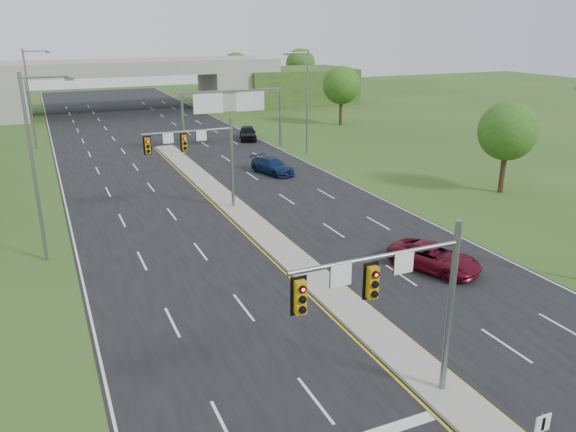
{
  "coord_description": "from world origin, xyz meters",
  "views": [
    {
      "loc": [
        -12.83,
        -14.3,
        13.41
      ],
      "look_at": [
        -0.47,
        13.56,
        3.0
      ],
      "focal_mm": 35.0,
      "sensor_mm": 36.0,
      "label": 1
    }
  ],
  "objects_px": {
    "overpass": "(122,90)",
    "car_far_a": "(435,257)",
    "signal_mast_far": "(202,151)",
    "sign_gantry": "(232,104)",
    "signal_mast_near": "(402,293)",
    "car_far_b": "(272,166)",
    "car_far_c": "(248,133)"
  },
  "relations": [
    {
      "from": "sign_gantry",
      "to": "car_far_c",
      "type": "xyz_separation_m",
      "value": [
        3.72,
        5.27,
        -4.39
      ]
    },
    {
      "from": "signal_mast_near",
      "to": "car_far_b",
      "type": "relative_size",
      "value": 1.4
    },
    {
      "from": "car_far_a",
      "to": "car_far_b",
      "type": "distance_m",
      "value": 24.19
    },
    {
      "from": "signal_mast_far",
      "to": "car_far_b",
      "type": "relative_size",
      "value": 1.4
    },
    {
      "from": "car_far_a",
      "to": "car_far_c",
      "type": "distance_m",
      "value": 40.92
    },
    {
      "from": "overpass",
      "to": "car_far_b",
      "type": "distance_m",
      "value": 46.97
    },
    {
      "from": "signal_mast_far",
      "to": "car_far_a",
      "type": "bearing_deg",
      "value": -59.35
    },
    {
      "from": "signal_mast_near",
      "to": "sign_gantry",
      "type": "relative_size",
      "value": 0.6
    },
    {
      "from": "signal_mast_near",
      "to": "sign_gantry",
      "type": "bearing_deg",
      "value": 78.75
    },
    {
      "from": "signal_mast_near",
      "to": "car_far_a",
      "type": "relative_size",
      "value": 1.31
    },
    {
      "from": "signal_mast_far",
      "to": "signal_mast_near",
      "type": "bearing_deg",
      "value": -90.0
    },
    {
      "from": "overpass",
      "to": "car_far_a",
      "type": "height_order",
      "value": "overpass"
    },
    {
      "from": "signal_mast_near",
      "to": "sign_gantry",
      "type": "xyz_separation_m",
      "value": [
        8.95,
        44.99,
        0.51
      ]
    },
    {
      "from": "car_far_c",
      "to": "car_far_a",
      "type": "bearing_deg",
      "value": -77.44
    },
    {
      "from": "car_far_b",
      "to": "car_far_c",
      "type": "height_order",
      "value": "car_far_c"
    },
    {
      "from": "car_far_a",
      "to": "overpass",
      "type": "bearing_deg",
      "value": 72.9
    },
    {
      "from": "sign_gantry",
      "to": "overpass",
      "type": "xyz_separation_m",
      "value": [
        -6.68,
        35.08,
        -1.69
      ]
    },
    {
      "from": "car_far_b",
      "to": "signal_mast_near",
      "type": "bearing_deg",
      "value": -121.12
    },
    {
      "from": "signal_mast_far",
      "to": "overpass",
      "type": "height_order",
      "value": "overpass"
    },
    {
      "from": "signal_mast_far",
      "to": "car_far_b",
      "type": "xyz_separation_m",
      "value": [
        9.07,
        8.69,
        -3.98
      ]
    },
    {
      "from": "signal_mast_near",
      "to": "car_far_b",
      "type": "bearing_deg",
      "value": 74.93
    },
    {
      "from": "signal_mast_far",
      "to": "overpass",
      "type": "relative_size",
      "value": 0.09
    },
    {
      "from": "car_far_b",
      "to": "overpass",
      "type": "bearing_deg",
      "value": 82.3
    },
    {
      "from": "car_far_a",
      "to": "car_far_b",
      "type": "relative_size",
      "value": 1.06
    },
    {
      "from": "sign_gantry",
      "to": "overpass",
      "type": "distance_m",
      "value": 35.75
    },
    {
      "from": "car_far_a",
      "to": "car_far_c",
      "type": "xyz_separation_m",
      "value": [
        3.47,
        40.77,
        0.09
      ]
    },
    {
      "from": "sign_gantry",
      "to": "signal_mast_far",
      "type": "bearing_deg",
      "value": -114.11
    },
    {
      "from": "signal_mast_near",
      "to": "sign_gantry",
      "type": "distance_m",
      "value": 45.88
    },
    {
      "from": "car_far_a",
      "to": "car_far_c",
      "type": "relative_size",
      "value": 1.1
    },
    {
      "from": "car_far_a",
      "to": "signal_mast_far",
      "type": "bearing_deg",
      "value": 97.95
    },
    {
      "from": "overpass",
      "to": "signal_mast_far",
      "type": "bearing_deg",
      "value": -92.35
    },
    {
      "from": "signal_mast_near",
      "to": "car_far_a",
      "type": "xyz_separation_m",
      "value": [
        9.19,
        9.49,
        -3.96
      ]
    }
  ]
}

